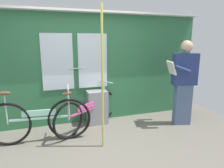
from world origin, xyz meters
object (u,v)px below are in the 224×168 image
(bicycle_near_door, at_px, (39,120))
(passenger_reading_newspaper, at_px, (184,81))
(trash_bin_by_wall, at_px, (97,107))
(handrail_pole, at_px, (102,80))
(bicycle_leaning_behind, at_px, (88,112))

(bicycle_near_door, relative_size, passenger_reading_newspaper, 1.01)
(trash_bin_by_wall, xyz_separation_m, handrail_pole, (-0.15, -0.95, 0.77))
(bicycle_leaning_behind, height_order, passenger_reading_newspaper, passenger_reading_newspaper)
(bicycle_near_door, distance_m, trash_bin_by_wall, 1.22)
(passenger_reading_newspaper, xyz_separation_m, trash_bin_by_wall, (-1.65, 0.57, -0.56))
(bicycle_near_door, xyz_separation_m, trash_bin_by_wall, (1.13, 0.48, -0.04))
(passenger_reading_newspaper, height_order, handrail_pole, handrail_pole)
(bicycle_leaning_behind, bearing_deg, passenger_reading_newspaper, -45.09)
(bicycle_leaning_behind, relative_size, passenger_reading_newspaper, 0.82)
(handrail_pole, bearing_deg, bicycle_leaning_behind, 97.30)
(bicycle_leaning_behind, distance_m, trash_bin_by_wall, 0.33)
(bicycle_near_door, bearing_deg, bicycle_leaning_behind, 20.76)
(bicycle_leaning_behind, height_order, trash_bin_by_wall, bicycle_leaning_behind)
(bicycle_leaning_behind, distance_m, handrail_pole, 1.06)
(trash_bin_by_wall, bearing_deg, bicycle_near_door, -157.06)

